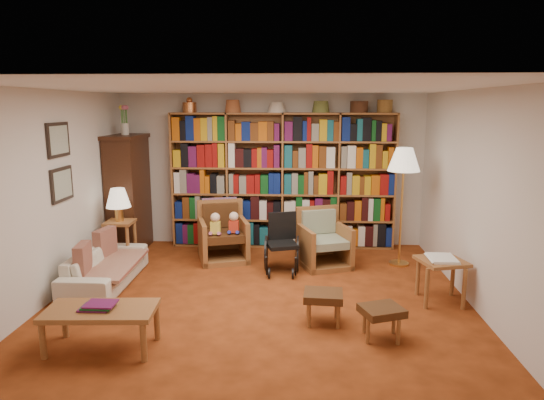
# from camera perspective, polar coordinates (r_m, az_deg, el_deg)

# --- Properties ---
(floor) EXTENTS (5.00, 5.00, 0.00)m
(floor) POSITION_cam_1_polar(r_m,az_deg,el_deg) (5.97, -1.47, -11.73)
(floor) COLOR #913D16
(floor) RESTS_ON ground
(ceiling) EXTENTS (5.00, 5.00, 0.00)m
(ceiling) POSITION_cam_1_polar(r_m,az_deg,el_deg) (5.50, -1.60, 13.02)
(ceiling) COLOR white
(ceiling) RESTS_ON wall_back
(wall_back) EXTENTS (5.00, 0.00, 5.00)m
(wall_back) POSITION_cam_1_polar(r_m,az_deg,el_deg) (8.07, -0.12, 3.50)
(wall_back) COLOR silver
(wall_back) RESTS_ON floor
(wall_front) EXTENTS (5.00, 0.00, 5.00)m
(wall_front) POSITION_cam_1_polar(r_m,az_deg,el_deg) (3.20, -5.11, -8.37)
(wall_front) COLOR silver
(wall_front) RESTS_ON floor
(wall_left) EXTENTS (0.00, 5.00, 5.00)m
(wall_left) POSITION_cam_1_polar(r_m,az_deg,el_deg) (6.31, -24.78, 0.36)
(wall_left) COLOR silver
(wall_left) RESTS_ON floor
(wall_right) EXTENTS (0.00, 5.00, 5.00)m
(wall_right) POSITION_cam_1_polar(r_m,az_deg,el_deg) (5.95, 23.22, -0.11)
(wall_right) COLOR silver
(wall_right) RESTS_ON floor
(bookshelf) EXTENTS (3.60, 0.30, 2.42)m
(bookshelf) POSITION_cam_1_polar(r_m,az_deg,el_deg) (7.90, 1.26, 2.76)
(bookshelf) COLOR #935C2D
(bookshelf) RESTS_ON floor
(curio_cabinet) EXTENTS (0.50, 0.95, 2.40)m
(curio_cabinet) POSITION_cam_1_polar(r_m,az_deg,el_deg) (8.07, -16.53, 0.92)
(curio_cabinet) COLOR #391D0F
(curio_cabinet) RESTS_ON floor
(framed_pictures) EXTENTS (0.03, 0.52, 0.97)m
(framed_pictures) POSITION_cam_1_polar(r_m,az_deg,el_deg) (6.52, -23.66, 4.09)
(framed_pictures) COLOR black
(framed_pictures) RESTS_ON wall_left
(sofa) EXTENTS (1.63, 0.65, 0.47)m
(sofa) POSITION_cam_1_polar(r_m,az_deg,el_deg) (6.74, -18.99, -7.49)
(sofa) COLOR beige
(sofa) RESTS_ON floor
(sofa_throw) EXTENTS (0.73, 1.31, 0.04)m
(sofa_throw) POSITION_cam_1_polar(r_m,az_deg,el_deg) (6.70, -18.63, -7.00)
(sofa_throw) COLOR #C2B68E
(sofa_throw) RESTS_ON sofa
(cushion_left) EXTENTS (0.19, 0.42, 0.40)m
(cushion_left) POSITION_cam_1_polar(r_m,az_deg,el_deg) (7.03, -19.03, -4.90)
(cushion_left) COLOR maroon
(cushion_left) RESTS_ON sofa
(cushion_right) EXTENTS (0.18, 0.40, 0.39)m
(cushion_right) POSITION_cam_1_polar(r_m,az_deg,el_deg) (6.42, -21.36, -6.57)
(cushion_right) COLOR maroon
(cushion_right) RESTS_ON sofa
(side_table_lamp) EXTENTS (0.40, 0.40, 0.65)m
(side_table_lamp) POSITION_cam_1_polar(r_m,az_deg,el_deg) (7.46, -17.42, -3.73)
(side_table_lamp) COLOR #935C2D
(side_table_lamp) RESTS_ON floor
(table_lamp) EXTENTS (0.36, 0.36, 0.48)m
(table_lamp) POSITION_cam_1_polar(r_m,az_deg,el_deg) (7.35, -17.65, 0.11)
(table_lamp) COLOR gold
(table_lamp) RESTS_ON side_table_lamp
(armchair_leather) EXTENTS (0.91, 0.92, 0.90)m
(armchair_leather) POSITION_cam_1_polar(r_m,az_deg,el_deg) (7.46, -5.65, -4.11)
(armchair_leather) COLOR #935C2D
(armchair_leather) RESTS_ON floor
(armchair_sage) EXTENTS (0.89, 0.89, 0.83)m
(armchair_sage) POSITION_cam_1_polar(r_m,az_deg,el_deg) (7.20, 6.14, -5.08)
(armchair_sage) COLOR #935C2D
(armchair_sage) RESTS_ON floor
(wheelchair) EXTENTS (0.50, 0.66, 0.83)m
(wheelchair) POSITION_cam_1_polar(r_m,az_deg,el_deg) (6.87, 1.17, -5.31)
(wheelchair) COLOR black
(wheelchair) RESTS_ON floor
(floor_lamp) EXTENTS (0.46, 0.46, 1.73)m
(floor_lamp) POSITION_cam_1_polar(r_m,az_deg,el_deg) (7.15, 15.25, 4.07)
(floor_lamp) COLOR gold
(floor_lamp) RESTS_ON floor
(side_table_papers) EXTENTS (0.61, 0.61, 0.56)m
(side_table_papers) POSITION_cam_1_polar(r_m,az_deg,el_deg) (6.11, 19.30, -7.38)
(side_table_papers) COLOR #935C2D
(side_table_papers) RESTS_ON floor
(footstool_a) EXTENTS (0.43, 0.38, 0.35)m
(footstool_a) POSITION_cam_1_polar(r_m,az_deg,el_deg) (5.32, 6.05, -11.37)
(footstool_a) COLOR #4D2B14
(footstool_a) RESTS_ON floor
(footstool_b) EXTENTS (0.49, 0.45, 0.34)m
(footstool_b) POSITION_cam_1_polar(r_m,az_deg,el_deg) (5.09, 12.78, -12.82)
(footstool_b) COLOR #4D2B14
(footstool_b) RESTS_ON floor
(coffee_table) EXTENTS (1.06, 0.58, 0.47)m
(coffee_table) POSITION_cam_1_polar(r_m,az_deg,el_deg) (5.01, -19.49, -12.46)
(coffee_table) COLOR #935C2D
(coffee_table) RESTS_ON floor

